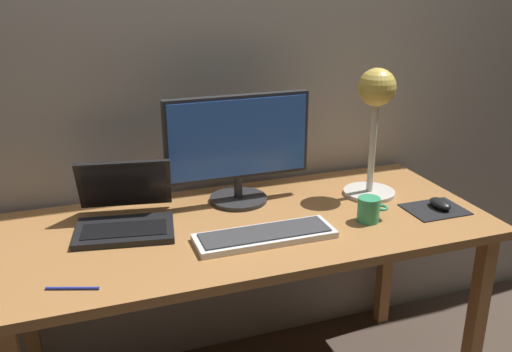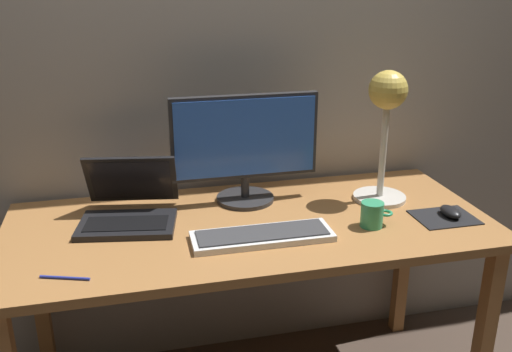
% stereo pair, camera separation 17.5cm
% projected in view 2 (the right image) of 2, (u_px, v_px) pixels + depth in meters
% --- Properties ---
extents(back_wall, '(4.80, 0.06, 2.60)m').
position_uv_depth(back_wall, '(225.00, 36.00, 2.03)').
color(back_wall, '#A8A099').
rests_on(back_wall, ground).
extents(desk, '(1.60, 0.70, 0.74)m').
position_uv_depth(desk, '(251.00, 243.00, 1.89)').
color(desk, '#A8703D').
rests_on(desk, ground).
extents(monitor, '(0.52, 0.21, 0.39)m').
position_uv_depth(monitor, '(245.00, 144.00, 1.96)').
color(monitor, '#28282B').
rests_on(monitor, desk).
extents(keyboard_main, '(0.44, 0.14, 0.03)m').
position_uv_depth(keyboard_main, '(262.00, 236.00, 1.74)').
color(keyboard_main, silver).
rests_on(keyboard_main, desk).
extents(laptop, '(0.35, 0.35, 0.21)m').
position_uv_depth(laptop, '(129.00, 203.00, 1.87)').
color(laptop, black).
rests_on(laptop, desk).
extents(desk_lamp, '(0.19, 0.19, 0.47)m').
position_uv_depth(desk_lamp, '(386.00, 113.00, 1.93)').
color(desk_lamp, beige).
rests_on(desk_lamp, desk).
extents(mousepad, '(0.20, 0.16, 0.00)m').
position_uv_depth(mousepad, '(444.00, 217.00, 1.89)').
color(mousepad, black).
rests_on(mousepad, desk).
extents(mouse, '(0.06, 0.10, 0.03)m').
position_uv_depth(mouse, '(450.00, 212.00, 1.89)').
color(mouse, black).
rests_on(mouse, mousepad).
extents(coffee_mug, '(0.11, 0.07, 0.08)m').
position_uv_depth(coffee_mug, '(373.00, 214.00, 1.82)').
color(coffee_mug, '#339966').
rests_on(coffee_mug, desk).
extents(pen, '(0.13, 0.05, 0.01)m').
position_uv_depth(pen, '(65.00, 278.00, 1.52)').
color(pen, '#2633A5').
rests_on(pen, desk).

